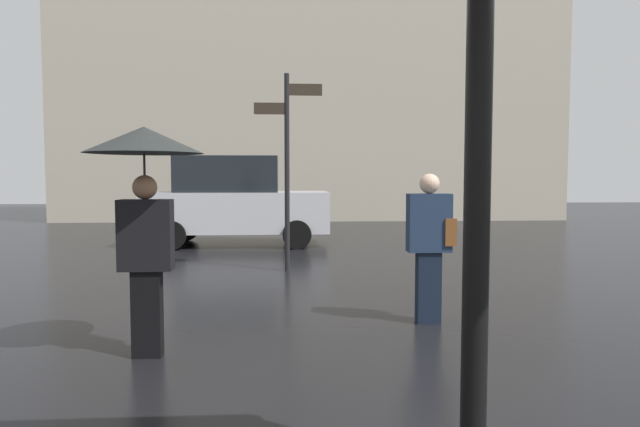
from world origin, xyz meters
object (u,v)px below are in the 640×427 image
at_px(pedestrian_with_umbrella, 145,174).
at_px(street_signpost, 287,153).
at_px(parked_car_left, 235,201).
at_px(pedestrian_with_bag, 430,239).

xyz_separation_m(pedestrian_with_umbrella, street_signpost, (1.21, 4.25, 0.36)).
relative_size(parked_car_left, street_signpost, 1.27).
distance_m(parked_car_left, street_signpost, 3.90).
relative_size(pedestrian_with_bag, street_signpost, 0.49).
xyz_separation_m(parked_car_left, street_signpost, (1.15, -3.61, 0.92)).
bearing_deg(street_signpost, parked_car_left, 107.69).
height_order(pedestrian_with_bag, parked_car_left, parked_car_left).
distance_m(pedestrian_with_bag, street_signpost, 3.77).
height_order(parked_car_left, street_signpost, street_signpost).
distance_m(pedestrian_with_bag, parked_car_left, 7.40).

